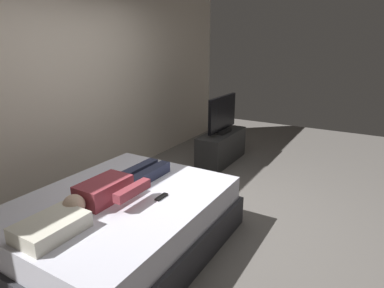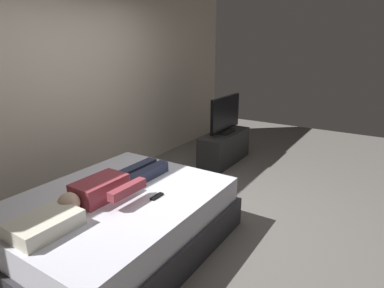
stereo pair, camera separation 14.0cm
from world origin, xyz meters
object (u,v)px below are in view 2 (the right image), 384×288
Objects in this scene: pillow at (45,224)px; tv at (225,115)px; tv_stand at (224,147)px; bed at (117,222)px; remote at (157,196)px; person at (112,185)px.

pillow is 3.34m from tv.
bed is at bearing -175.34° from tv_stand.
remote reaches higher than bed.
tv is (3.33, 0.21, 0.18)m from pillow.
remote is at bearing -69.53° from person.
pillow reaches higher than tv_stand.
pillow is 0.55× the size of tv.
pillow is at bearing 180.00° from bed.
remote is (0.15, -0.40, -0.07)m from person.
tv reaches higher than pillow.
pillow is at bearing 158.49° from remote.
remote is 2.53m from tv_stand.
tv is at bearing 3.68° from pillow.
pillow is at bearing -175.48° from person.
person is (0.73, 0.06, 0.02)m from pillow.
pillow is at bearing -176.32° from tv_stand.
person is 0.44m from remote.
pillow is 0.38× the size of person.
remote is at bearing -167.08° from tv.
bed is 1.62× the size of person.
remote is (0.18, -0.35, 0.28)m from bed.
tv is at bearing 3.45° from person.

